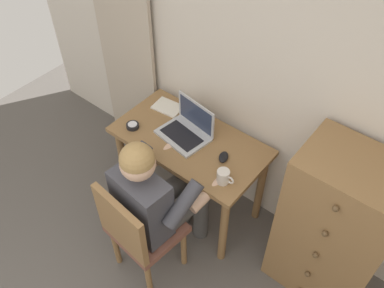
% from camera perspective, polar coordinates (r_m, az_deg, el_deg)
% --- Properties ---
extents(wall_back, '(4.80, 0.05, 2.50)m').
position_cam_1_polar(wall_back, '(2.51, 14.16, 8.21)').
color(wall_back, beige).
rests_on(wall_back, ground_plane).
extents(curtain_panel, '(0.57, 0.03, 2.25)m').
position_cam_1_polar(curtain_panel, '(3.22, -9.44, 15.43)').
color(curtain_panel, '#BCAD99').
rests_on(curtain_panel, ground_plane).
extents(desk, '(1.07, 0.57, 0.73)m').
position_cam_1_polar(desk, '(2.91, -0.30, -1.07)').
color(desk, olive).
rests_on(desk, ground_plane).
extents(dresser, '(0.60, 0.47, 1.16)m').
position_cam_1_polar(dresser, '(2.70, 18.94, -10.92)').
color(dresser, olive).
rests_on(dresser, ground_plane).
extents(chair, '(0.46, 0.44, 0.88)m').
position_cam_1_polar(chair, '(2.67, -7.47, -11.71)').
color(chair, brown).
rests_on(chair, ground_plane).
extents(person_seated, '(0.56, 0.61, 1.20)m').
position_cam_1_polar(person_seated, '(2.58, -4.78, -7.13)').
color(person_seated, '#4C4C4C').
rests_on(person_seated, ground_plane).
extents(laptop, '(0.37, 0.30, 0.24)m').
position_cam_1_polar(laptop, '(2.82, -0.66, 2.16)').
color(laptop, '#B7BABF').
rests_on(laptop, desk).
extents(computer_mouse, '(0.09, 0.12, 0.03)m').
position_cam_1_polar(computer_mouse, '(2.69, 4.38, -1.80)').
color(computer_mouse, black).
rests_on(computer_mouse, desk).
extents(desk_clock, '(0.09, 0.09, 0.03)m').
position_cam_1_polar(desk_clock, '(2.92, -8.19, 2.52)').
color(desk_clock, black).
rests_on(desk_clock, desk).
extents(notebook_pad, '(0.23, 0.17, 0.01)m').
position_cam_1_polar(notebook_pad, '(3.06, -3.36, 5.10)').
color(notebook_pad, silver).
rests_on(notebook_pad, desk).
extents(coffee_mug, '(0.12, 0.08, 0.09)m').
position_cam_1_polar(coffee_mug, '(2.54, 4.37, -4.52)').
color(coffee_mug, silver).
rests_on(coffee_mug, desk).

